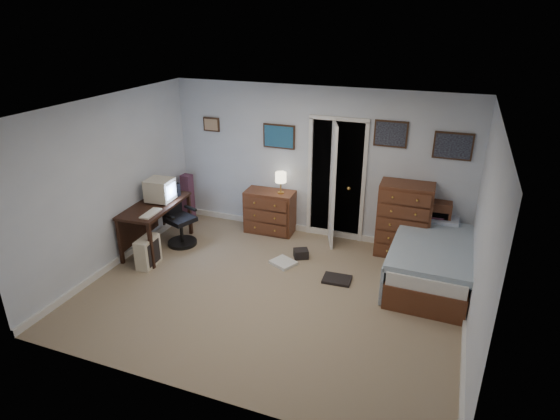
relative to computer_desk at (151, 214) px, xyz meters
The scene contains 15 objects.
floor 2.43m from the computer_desk, 13.64° to the right, with size 5.00×4.00×0.02m, color tan.
computer_desk is the anchor object (origin of this frame).
crt_monitor 0.41m from the computer_desk, 54.15° to the left, with size 0.42×0.39×0.36m.
keyboard 0.48m from the computer_desk, 51.80° to the right, with size 0.15×0.41×0.02m, color beige.
pc_tower 0.71m from the computer_desk, 61.74° to the right, with size 0.24×0.44×0.46m.
office_chair 0.47m from the computer_desk, 38.47° to the left, with size 0.61×0.61×0.98m.
media_stack 1.17m from the computer_desk, 91.46° to the left, with size 0.17×0.17×0.86m, color maroon.
low_dresser 1.98m from the computer_desk, 38.19° to the left, with size 0.83×0.42×0.74m, color brown.
table_lamp 2.17m from the computer_desk, 34.86° to the left, with size 0.19×0.19×0.36m.
doorway 3.17m from the computer_desk, 33.04° to the left, with size 0.96×1.12×2.05m.
tall_dresser 3.98m from the computer_desk, 17.48° to the left, with size 0.80×0.47×1.17m, color brown.
headboard_bookcase 4.17m from the computer_desk, 18.26° to the left, with size 1.01×0.30×0.90m.
bed 4.32m from the computer_desk, ahead, with size 1.13×2.05×0.66m.
wall_posters 3.40m from the computer_desk, 26.43° to the left, with size 4.38×0.04×0.60m.
floor_clutter 2.58m from the computer_desk, ahead, with size 1.31×0.75×0.14m.
Camera 1 is at (2.06, -5.06, 3.54)m, focal length 30.00 mm.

